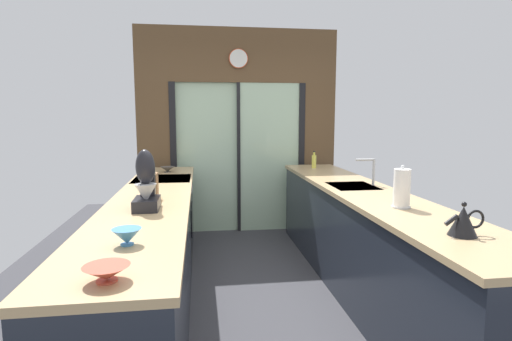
{
  "coord_description": "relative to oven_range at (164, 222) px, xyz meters",
  "views": [
    {
      "loc": [
        -0.52,
        -3.0,
        1.57
      ],
      "look_at": [
        0.02,
        0.84,
        1.04
      ],
      "focal_mm": 28.37,
      "sensor_mm": 36.0,
      "label": 1
    }
  ],
  "objects": [
    {
      "name": "back_wall_unit",
      "position": [
        0.91,
        1.15,
        1.07
      ],
      "size": [
        2.64,
        0.12,
        2.7
      ],
      "color": "brown",
      "rests_on": "ground_plane"
    },
    {
      "name": "ground_plane",
      "position": [
        0.91,
        -0.65,
        -0.47
      ],
      "size": [
        5.04,
        7.6,
        0.02
      ],
      "primitive_type": "cube",
      "color": "#38383D"
    },
    {
      "name": "mixing_bowl_near",
      "position": [
        0.02,
        -2.67,
        0.5
      ],
      "size": [
        0.18,
        0.18,
        0.07
      ],
      "color": "#BC4C38",
      "rests_on": "left_counter_run"
    },
    {
      "name": "mixing_bowl_mid",
      "position": [
        0.02,
        -2.21,
        0.51
      ],
      "size": [
        0.15,
        0.15,
        0.09
      ],
      "color": "teal",
      "rests_on": "left_counter_run"
    },
    {
      "name": "stand_mixer",
      "position": [
        0.02,
        -1.42,
        0.63
      ],
      "size": [
        0.17,
        0.27,
        0.42
      ],
      "color": "black",
      "rests_on": "left_counter_run"
    },
    {
      "name": "paper_towel_roll",
      "position": [
        1.8,
        -1.61,
        0.6
      ],
      "size": [
        0.13,
        0.13,
        0.31
      ],
      "color": "#B7BABC",
      "rests_on": "right_counter_run"
    },
    {
      "name": "sink_faucet",
      "position": [
        1.96,
        -0.7,
        0.63
      ],
      "size": [
        0.19,
        0.02,
        0.25
      ],
      "color": "#B7BABC",
      "rests_on": "right_counter_run"
    },
    {
      "name": "mixing_bowl_far",
      "position": [
        0.02,
        0.47,
        0.5
      ],
      "size": [
        0.16,
        0.16,
        0.06
      ],
      "color": "#514C47",
      "rests_on": "left_counter_run"
    },
    {
      "name": "right_counter_run",
      "position": [
        1.82,
        -0.95,
        0.01
      ],
      "size": [
        0.62,
        3.8,
        0.92
      ],
      "color": "#1E232D",
      "rests_on": "ground_plane"
    },
    {
      "name": "oven_range",
      "position": [
        0.0,
        0.0,
        0.0
      ],
      "size": [
        0.6,
        0.6,
        0.92
      ],
      "color": "black",
      "rests_on": "ground_plane"
    },
    {
      "name": "soap_bottle",
      "position": [
        1.8,
        0.6,
        0.55
      ],
      "size": [
        0.06,
        0.06,
        0.21
      ],
      "color": "#D1CC4C",
      "rests_on": "right_counter_run"
    },
    {
      "name": "knife_block",
      "position": [
        0.02,
        -1.06,
        0.57
      ],
      "size": [
        0.08,
        0.14,
        0.28
      ],
      "color": "brown",
      "rests_on": "left_counter_run"
    },
    {
      "name": "left_counter_run",
      "position": [
        -0.0,
        -1.12,
        0.01
      ],
      "size": [
        0.62,
        3.8,
        0.92
      ],
      "color": "#1E232D",
      "rests_on": "ground_plane"
    },
    {
      "name": "kettle",
      "position": [
        1.8,
        -2.29,
        0.55
      ],
      "size": [
        0.23,
        0.15,
        0.19
      ],
      "color": "black",
      "rests_on": "right_counter_run"
    }
  ]
}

